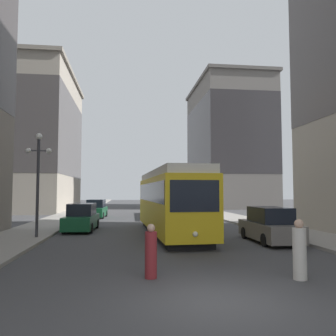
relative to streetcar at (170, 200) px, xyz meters
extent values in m
plane|color=#424244|center=(-0.46, -13.06, -2.10)|extent=(200.00, 200.00, 0.00)
cube|color=gray|center=(-8.68, 26.94, -2.03)|extent=(3.44, 120.00, 0.15)
cube|color=gray|center=(7.75, 26.94, -2.03)|extent=(3.44, 120.00, 0.15)
cube|color=black|center=(0.00, 0.01, -1.93)|extent=(2.69, 12.05, 0.35)
cube|color=gold|center=(0.00, 0.01, -0.20)|extent=(3.12, 13.11, 3.10)
cube|color=black|center=(0.00, 0.01, 0.50)|extent=(3.13, 12.59, 1.08)
cube|color=silver|center=(0.00, 0.01, 1.57)|extent=(2.90, 12.84, 0.44)
cube|color=black|center=(0.26, -6.47, 0.34)|extent=(2.21, 0.17, 1.40)
sphere|color=#F2EACC|center=(0.26, -6.54, -1.30)|extent=(0.24, 0.24, 0.24)
cube|color=black|center=(3.59, 14.57, -1.93)|extent=(2.34, 11.26, 0.35)
cube|color=silver|center=(3.59, 14.57, -0.20)|extent=(2.73, 12.24, 3.10)
cube|color=black|center=(3.59, 14.57, 0.34)|extent=(2.76, 11.75, 1.30)
cube|color=black|center=(3.50, 8.49, 0.11)|extent=(2.30, 0.11, 1.71)
cylinder|color=black|center=(-6.58, 1.22, -1.78)|extent=(0.21, 0.65, 0.64)
cylinder|color=black|center=(-6.44, 4.22, -1.78)|extent=(0.21, 0.65, 0.64)
cylinder|color=black|center=(-4.87, 1.14, -1.78)|extent=(0.21, 0.65, 0.64)
cylinder|color=black|center=(-4.74, 4.14, -1.78)|extent=(0.21, 0.65, 0.64)
cube|color=#14512D|center=(-5.66, 2.68, -1.50)|extent=(2.02, 4.92, 0.84)
cube|color=black|center=(-5.65, 2.80, -0.68)|extent=(1.71, 2.73, 0.80)
cylinder|color=black|center=(-6.60, 12.85, -1.78)|extent=(0.21, 0.65, 0.64)
cylinder|color=black|center=(-6.43, 15.88, -1.78)|extent=(0.21, 0.65, 0.64)
cylinder|color=black|center=(-4.89, 12.75, -1.78)|extent=(0.21, 0.65, 0.64)
cylinder|color=black|center=(-4.72, 15.79, -1.78)|extent=(0.21, 0.65, 0.64)
cube|color=#14512D|center=(-5.66, 14.32, -1.50)|extent=(2.07, 4.99, 0.84)
cube|color=black|center=(-5.65, 14.44, -0.68)|extent=(1.73, 2.78, 0.80)
cylinder|color=black|center=(5.61, -2.45, -1.78)|extent=(0.19, 0.64, 0.64)
cylinder|color=black|center=(5.57, -5.40, -1.78)|extent=(0.19, 0.64, 0.64)
cylinder|color=black|center=(3.90, -2.43, -1.78)|extent=(0.19, 0.64, 0.64)
cylinder|color=black|center=(3.86, -5.37, -1.78)|extent=(0.19, 0.64, 0.64)
cube|color=slate|center=(4.73, -3.91, -1.50)|extent=(1.87, 4.78, 0.84)
cube|color=black|center=(4.73, -4.03, -0.68)|extent=(1.62, 2.64, 0.80)
cylinder|color=maroon|center=(-1.95, -10.64, -1.40)|extent=(0.37, 0.37, 1.40)
sphere|color=tan|center=(-1.95, -10.64, -0.58)|extent=(0.25, 0.25, 0.25)
cylinder|color=beige|center=(2.48, -11.36, -1.33)|extent=(0.40, 0.40, 1.54)
sphere|color=tan|center=(2.48, -11.36, -0.43)|extent=(0.28, 0.28, 0.28)
cylinder|color=#333338|center=(-7.56, -1.48, 0.75)|extent=(0.16, 0.16, 5.39)
sphere|color=white|center=(-7.56, -1.48, 3.61)|extent=(0.36, 0.36, 0.36)
sphere|color=white|center=(-8.11, -1.48, 2.80)|extent=(0.31, 0.31, 0.31)
sphere|color=white|center=(-7.01, -1.48, 2.80)|extent=(0.31, 0.31, 0.31)
cube|color=#333338|center=(-7.56, -1.48, 2.80)|extent=(1.10, 0.06, 0.06)
cube|color=#A89E8E|center=(-16.02, 29.28, 7.32)|extent=(11.24, 20.71, 18.85)
cube|color=#544F4E|center=(-16.02, 29.28, 8.27)|extent=(11.28, 20.75, 11.31)
cube|color=gray|center=(-16.02, 29.28, 17.00)|extent=(11.84, 21.31, 0.50)
cube|color=slate|center=(14.88, 36.64, 8.30)|extent=(10.81, 18.84, 20.80)
cube|color=#383538|center=(14.88, 36.64, 9.34)|extent=(10.85, 18.88, 12.48)
cube|color=#5F5B56|center=(14.88, 36.64, 18.95)|extent=(11.41, 19.44, 0.50)
camera|label=1|loc=(-2.75, -21.36, 0.54)|focal=37.03mm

